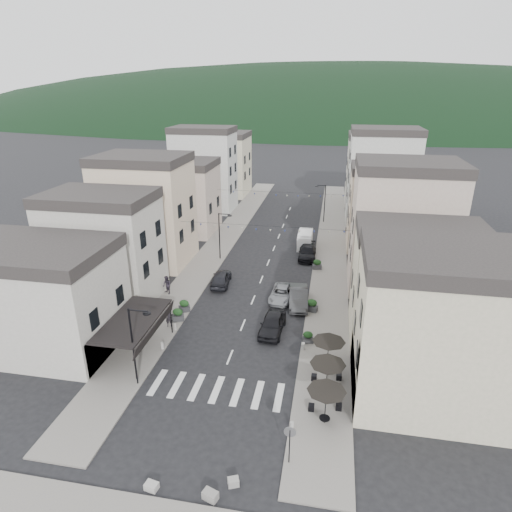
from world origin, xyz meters
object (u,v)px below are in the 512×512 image
Objects in this scene: delivery_van at (305,239)px; pedestrian_b at (167,285)px; parked_car_d at (307,252)px; parked_car_a at (272,324)px; parked_car_c at (281,294)px; parked_car_e at (221,278)px; parked_car_b at (298,297)px; pedestrian_a at (169,318)px.

pedestrian_b is (-12.99, -16.79, -0.00)m from delivery_van.
parked_car_d is at bearing -81.70° from delivery_van.
parked_car_a is 6.27m from parked_car_c.
parked_car_c is 7.24m from parked_car_e.
pedestrian_b is at bearing 28.26° from parked_car_e.
delivery_van is at bearing -126.41° from parked_car_e.
parked_car_b is 1.10× the size of parked_car_e.
parked_car_b is 2.64× the size of pedestrian_b.
parked_car_d reaches higher than parked_car_c.
parked_car_a is at bearing 123.61° from parked_car_e.
pedestrian_a is at bearing -32.80° from pedestrian_b.
parked_car_b is at bearing -91.17° from parked_car_d.
pedestrian_a is (-10.40, -22.93, -0.14)m from delivery_van.
pedestrian_b reaches higher than parked_car_c.
parked_car_e is at bearing 132.23° from parked_car_a.
parked_car_b reaches higher than parked_car_a.
parked_car_b is 0.98× the size of parked_car_d.
parked_car_b reaches higher than parked_car_e.
delivery_van is 21.23m from pedestrian_b.
pedestrian_a is at bearing -121.33° from parked_car_d.
parked_car_e is at bearing -133.58° from parked_car_d.
parked_car_d is at bearing 77.62° from pedestrian_b.
pedestrian_a reaches higher than parked_car_b.
parked_car_a is 2.90× the size of pedestrian_a.
parked_car_d is at bearing 87.40° from parked_car_a.
pedestrian_b is at bearing 159.30° from parked_car_a.
parked_car_e is (-8.70, 3.07, -0.05)m from parked_car_b.
pedestrian_a is at bearing -139.36° from parked_car_c.
delivery_van reaches higher than parked_car_e.
parked_car_a is at bearing -13.71° from pedestrian_a.
pedestrian_a reaches higher than parked_car_e.
pedestrian_b is at bearing -137.91° from parked_car_d.
parked_car_c is at bearing 39.50° from pedestrian_b.
parked_car_d is 4.06m from delivery_van.
parked_car_e is 9.70m from pedestrian_a.
pedestrian_a is 0.85× the size of pedestrian_b.
pedestrian_a is (-11.01, -6.35, 0.10)m from parked_car_b.
parked_car_e is (-6.90, 8.48, -0.03)m from parked_car_a.
pedestrian_b is (-11.79, -1.06, 0.44)m from parked_car_c.
parked_car_d is (0.00, 12.58, -0.09)m from parked_car_b.
pedestrian_b reaches higher than pedestrian_a.
pedestrian_b is (-11.79, 5.20, 0.27)m from parked_car_a.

